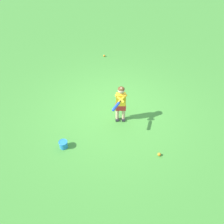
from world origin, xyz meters
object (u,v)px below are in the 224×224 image
Objects in this scene: play_ball_behind_batter at (104,56)px; toy_bucket at (63,144)px; play_ball_center_lawn at (159,154)px; child_batter at (121,102)px.

toy_bucket is (-2.81, 3.61, 0.06)m from play_ball_behind_batter.
play_ball_center_lawn is at bearing -137.49° from toy_bucket.
child_batter is 14.78× the size of play_ball_behind_batter.
toy_bucket reaches higher than play_ball_center_lawn.
child_batter reaches higher than play_ball_center_lawn.
play_ball_behind_batter is (3.01, -1.93, -0.61)m from child_batter.
play_ball_center_lawn is 0.37× the size of toy_bucket.
play_ball_behind_batter is at bearing -52.11° from toy_bucket.
play_ball_behind_batter is 4.57m from toy_bucket.
play_ball_center_lawn is 1.10× the size of play_ball_behind_batter.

